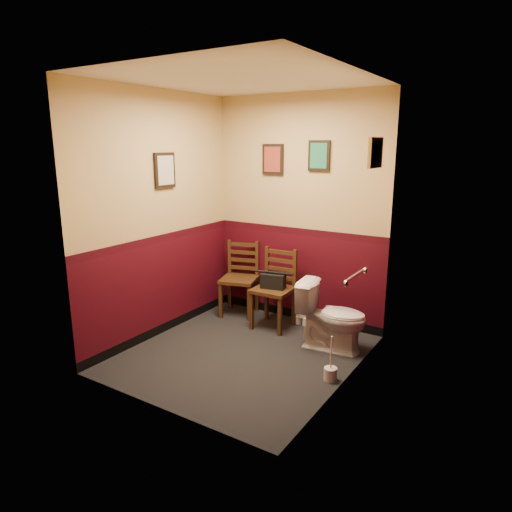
{
  "coord_description": "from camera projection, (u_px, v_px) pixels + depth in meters",
  "views": [
    {
      "loc": [
        2.45,
        -3.62,
        2.13
      ],
      "look_at": [
        0.0,
        0.25,
        1.0
      ],
      "focal_mm": 32.0,
      "sensor_mm": 36.0,
      "label": 1
    }
  ],
  "objects": [
    {
      "name": "floor",
      "position": [
        243.0,
        354.0,
        4.75
      ],
      "size": [
        2.2,
        2.4,
        0.0
      ],
      "primitive_type": "cube",
      "color": "black",
      "rests_on": "ground"
    },
    {
      "name": "grab_bar",
      "position": [
        354.0,
        276.0,
        4.18
      ],
      "size": [
        0.05,
        0.56,
        0.06
      ],
      "color": "silver",
      "rests_on": "wall_right"
    },
    {
      "name": "toilet",
      "position": [
        332.0,
        317.0,
        4.8
      ],
      "size": [
        0.78,
        0.5,
        0.72
      ],
      "primitive_type": "imported",
      "rotation": [
        0.0,
        0.0,
        1.69
      ],
      "color": "white",
      "rests_on": "floor"
    },
    {
      "name": "framed_print_right",
      "position": [
        375.0,
        153.0,
        4.2
      ],
      "size": [
        0.04,
        0.34,
        0.28
      ],
      "color": "olive",
      "rests_on": "wall_right"
    },
    {
      "name": "tp_stack",
      "position": [
        302.0,
        315.0,
        5.51
      ],
      "size": [
        0.22,
        0.13,
        0.29
      ],
      "color": "silver",
      "rests_on": "floor"
    },
    {
      "name": "ceiling",
      "position": [
        241.0,
        79.0,
        4.11
      ],
      "size": [
        2.2,
        2.4,
        0.0
      ],
      "primitive_type": "cube",
      "rotation": [
        3.14,
        0.0,
        0.0
      ],
      "color": "silver",
      "rests_on": "ground"
    },
    {
      "name": "chair_right",
      "position": [
        275.0,
        289.0,
        5.38
      ],
      "size": [
        0.45,
        0.45,
        0.93
      ],
      "rotation": [
        0.0,
        0.0,
        0.04
      ],
      "color": "#4B2E16",
      "rests_on": "floor"
    },
    {
      "name": "framed_print_left",
      "position": [
        165.0,
        170.0,
        4.95
      ],
      "size": [
        0.04,
        0.3,
        0.38
      ],
      "color": "black",
      "rests_on": "wall_left"
    },
    {
      "name": "wall_front",
      "position": [
        154.0,
        250.0,
        3.45
      ],
      "size": [
        2.2,
        0.0,
        2.7
      ],
      "primitive_type": "cube",
      "rotation": [
        -1.57,
        0.0,
        0.0
      ],
      "color": "#3B0712",
      "rests_on": "ground"
    },
    {
      "name": "wall_back",
      "position": [
        299.0,
        211.0,
        5.42
      ],
      "size": [
        2.2,
        0.0,
        2.7
      ],
      "primitive_type": "cube",
      "rotation": [
        1.57,
        0.0,
        0.0
      ],
      "color": "#3B0712",
      "rests_on": "ground"
    },
    {
      "name": "handbag",
      "position": [
        273.0,
        281.0,
        5.32
      ],
      "size": [
        0.3,
        0.19,
        0.2
      ],
      "rotation": [
        0.0,
        0.0,
        0.21
      ],
      "color": "black",
      "rests_on": "chair_right"
    },
    {
      "name": "wall_right",
      "position": [
        350.0,
        238.0,
        3.86
      ],
      "size": [
        0.0,
        2.4,
        2.7
      ],
      "primitive_type": "cube",
      "rotation": [
        1.57,
        0.0,
        -1.57
      ],
      "color": "#3B0712",
      "rests_on": "ground"
    },
    {
      "name": "framed_print_back_a",
      "position": [
        273.0,
        159.0,
        5.44
      ],
      "size": [
        0.28,
        0.04,
        0.36
      ],
      "color": "black",
      "rests_on": "wall_back"
    },
    {
      "name": "framed_print_back_b",
      "position": [
        319.0,
        156.0,
        5.11
      ],
      "size": [
        0.26,
        0.04,
        0.34
      ],
      "color": "black",
      "rests_on": "wall_back"
    },
    {
      "name": "wall_left",
      "position": [
        159.0,
        217.0,
        5.0
      ],
      "size": [
        0.0,
        2.4,
        2.7
      ],
      "primitive_type": "cube",
      "rotation": [
        1.57,
        0.0,
        1.57
      ],
      "color": "#3B0712",
      "rests_on": "ground"
    },
    {
      "name": "toilet_brush",
      "position": [
        330.0,
        373.0,
        4.21
      ],
      "size": [
        0.12,
        0.12,
        0.44
      ],
      "color": "silver",
      "rests_on": "floor"
    },
    {
      "name": "chair_left",
      "position": [
        240.0,
        278.0,
        5.8
      ],
      "size": [
        0.54,
        0.54,
        0.92
      ],
      "rotation": [
        0.0,
        0.0,
        0.3
      ],
      "color": "#4B2E16",
      "rests_on": "floor"
    }
  ]
}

